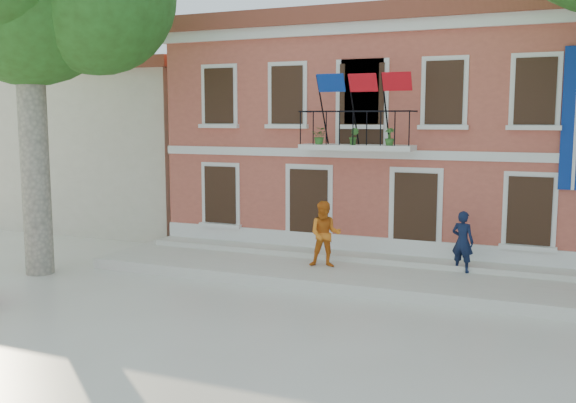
# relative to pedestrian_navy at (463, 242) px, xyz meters

# --- Properties ---
(ground) EXTENTS (90.00, 90.00, 0.00)m
(ground) POSITION_rel_pedestrian_navy_xyz_m (-5.03, -5.14, -1.11)
(ground) COLOR beige
(ground) RESTS_ON ground
(main_building) EXTENTS (13.50, 9.59, 7.50)m
(main_building) POSITION_rel_pedestrian_navy_xyz_m (-3.03, 4.84, 2.67)
(main_building) COLOR #C85D48
(main_building) RESTS_ON ground
(neighbor_west) EXTENTS (9.40, 9.40, 6.40)m
(neighbor_west) POSITION_rel_pedestrian_navy_xyz_m (-14.53, 5.86, 2.11)
(neighbor_west) COLOR beige
(neighbor_west) RESTS_ON ground
(terrace) EXTENTS (14.00, 3.40, 0.30)m
(terrace) POSITION_rel_pedestrian_navy_xyz_m (-3.03, -0.74, -0.96)
(terrace) COLOR silver
(terrace) RESTS_ON ground
(pedestrian_navy) EXTENTS (0.67, 0.54, 1.62)m
(pedestrian_navy) POSITION_rel_pedestrian_navy_xyz_m (0.00, 0.00, 0.00)
(pedestrian_navy) COLOR #0F1934
(pedestrian_navy) RESTS_ON terrace
(pedestrian_orange) EXTENTS (1.03, 0.89, 1.80)m
(pedestrian_orange) POSITION_rel_pedestrian_navy_xyz_m (-3.52, -0.83, 0.09)
(pedestrian_orange) COLOR orange
(pedestrian_orange) RESTS_ON terrace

